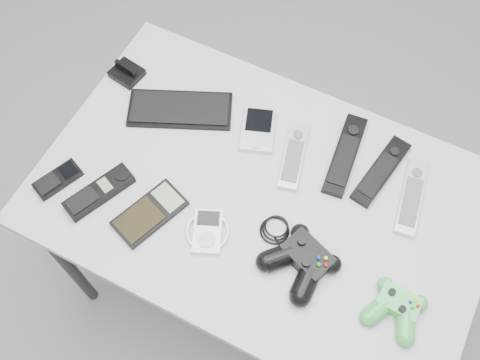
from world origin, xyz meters
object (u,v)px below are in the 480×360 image
at_px(remote_black_a, 345,154).
at_px(remote_silver_b, 412,196).
at_px(mobile_phone, 58,179).
at_px(mp3_player, 207,231).
at_px(desk, 261,206).
at_px(cordless_handset, 99,192).
at_px(pda_keyboard, 180,109).
at_px(pda, 258,130).
at_px(calculator, 150,213).
at_px(remote_black_b, 381,171).
at_px(controller_black, 302,260).
at_px(remote_silver_a, 294,155).
at_px(controller_green, 396,307).

relative_size(remote_black_a, remote_silver_b, 1.12).
bearing_deg(mobile_phone, mp3_player, 29.62).
bearing_deg(desk, cordless_handset, -153.52).
xyz_separation_m(desk, mp3_player, (-0.07, -0.14, 0.07)).
distance_m(pda_keyboard, cordless_handset, 0.29).
bearing_deg(cordless_handset, pda_keyboard, 103.70).
relative_size(pda, cordless_handset, 0.73).
bearing_deg(pda_keyboard, calculator, -98.34).
distance_m(desk, mobile_phone, 0.49).
height_order(desk, mp3_player, mp3_player).
height_order(pda_keyboard, remote_black_b, remote_black_b).
xyz_separation_m(cordless_handset, controller_black, (0.49, 0.06, 0.01)).
xyz_separation_m(remote_silver_a, calculator, (-0.23, -0.29, -0.00)).
relative_size(remote_black_b, mp3_player, 1.94).
distance_m(remote_silver_b, mp3_player, 0.48).
distance_m(remote_black_b, remote_silver_b, 0.09).
bearing_deg(mobile_phone, remote_silver_b, 46.90).
bearing_deg(pda_keyboard, controller_green, -44.00).
xyz_separation_m(remote_silver_b, mobile_phone, (-0.76, -0.34, -0.00)).
relative_size(pda_keyboard, controller_black, 1.02).
distance_m(mp3_player, controller_green, 0.44).
bearing_deg(remote_silver_b, remote_black_a, 160.87).
xyz_separation_m(remote_black_a, controller_green, (0.24, -0.30, 0.01)).
distance_m(remote_silver_a, remote_silver_b, 0.29).
bearing_deg(remote_silver_a, remote_silver_b, -9.09).
bearing_deg(controller_black, calculator, -151.72).
distance_m(pda, controller_green, 0.53).
distance_m(desk, remote_black_a, 0.24).
bearing_deg(controller_green, controller_black, -177.47).
bearing_deg(desk, remote_silver_a, 79.74).
height_order(pda, controller_green, controller_green).
xyz_separation_m(desk, cordless_handset, (-0.34, -0.17, 0.07)).
bearing_deg(remote_black_a, controller_green, -57.98).
bearing_deg(mp3_player, calculator, 164.50).
height_order(pda, controller_black, controller_black).
distance_m(pda_keyboard, calculator, 0.29).
relative_size(remote_silver_b, calculator, 1.21).
xyz_separation_m(desk, remote_black_a, (0.13, 0.18, 0.07)).
bearing_deg(calculator, cordless_handset, -155.88).
bearing_deg(controller_black, remote_black_b, 96.17).
height_order(mp3_player, controller_black, controller_black).
bearing_deg(remote_black_b, pda_keyboard, -163.07).
bearing_deg(remote_silver_a, pda_keyboard, 167.00).
xyz_separation_m(pda_keyboard, mobile_phone, (-0.16, -0.31, 0.00)).
distance_m(pda, remote_silver_a, 0.11).
relative_size(pda, controller_black, 0.48).
distance_m(mobile_phone, controller_green, 0.82).
height_order(pda_keyboard, pda, pda).
relative_size(desk, mp3_player, 9.89).
height_order(cordless_handset, calculator, cordless_handset).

